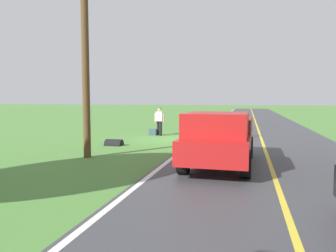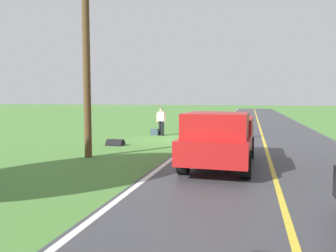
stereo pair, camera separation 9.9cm
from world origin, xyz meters
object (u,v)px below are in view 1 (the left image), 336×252
Objects in this scene: utility_pole_roadside at (85,52)px; hitchhiker_walking at (160,119)px; pickup_truck_passing at (220,137)px; suitcase_carried at (153,132)px.

hitchhiker_walking is at bearing -95.20° from utility_pole_roadside.
pickup_truck_passing is 0.68× the size of utility_pole_roadside.
utility_pole_roadside is at bearing -5.62° from pickup_truck_passing.
pickup_truck_passing is at bearing 117.22° from hitchhiker_walking.
pickup_truck_passing reaches higher than suitcase_carried.
suitcase_carried is at bearing 8.52° from hitchhiker_walking.
hitchhiker_walking is 0.89m from suitcase_carried.
hitchhiker_walking is 3.80× the size of suitcase_carried.
utility_pole_roadside is at bearing 0.15° from suitcase_carried.
utility_pole_roadside is (5.07, -0.50, 3.02)m from pickup_truck_passing.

